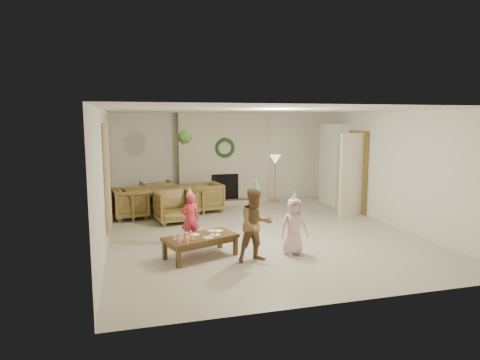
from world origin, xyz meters
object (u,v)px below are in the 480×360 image
object	(u,v)px
dining_chair_right	(205,197)
dining_chair_near	(174,207)
dining_table	(165,202)
dining_chair_left	(131,203)
coffee_table_top	(201,237)
child_pink	(294,226)
child_red	(190,219)
child_plaid	(256,225)
dining_chair_far	(157,195)

from	to	relation	value
dining_chair_right	dining_chair_near	bearing A→B (deg)	-51.34
dining_table	dining_chair_left	xyz separation A→B (m)	(-0.81, -0.13, 0.03)
dining_chair_left	dining_chair_right	xyz separation A→B (m)	(1.83, 0.28, 0.00)
dining_chair_near	dining_chair_right	size ratio (longest dim) A/B	1.00
coffee_table_top	child_pink	world-z (taller)	child_pink
dining_chair_left	coffee_table_top	xyz separation A→B (m)	(1.11, -3.23, -0.02)
dining_chair_left	child_pink	world-z (taller)	child_pink
dining_chair_right	child_pink	bearing A→B (deg)	4.07
child_red	coffee_table_top	bearing A→B (deg)	85.50
dining_chair_right	child_plaid	world-z (taller)	child_plaid
child_red	child_plaid	distance (m)	1.52
child_plaid	child_pink	world-z (taller)	child_plaid
coffee_table_top	child_plaid	world-z (taller)	child_plaid
dining_table	child_pink	bearing A→B (deg)	-71.31
dining_chair_left	child_plaid	world-z (taller)	child_plaid
child_plaid	child_pink	xyz separation A→B (m)	(0.75, 0.18, -0.12)
dining_chair_right	coffee_table_top	bearing A→B (deg)	-20.50
dining_chair_near	dining_chair_far	distance (m)	1.65
dining_chair_near	child_red	distance (m)	1.76
dining_chair_right	coffee_table_top	size ratio (longest dim) A/B	0.66
dining_chair_far	child_red	distance (m)	3.40
dining_table	coffee_table_top	distance (m)	3.37
dining_table	dining_chair_right	distance (m)	1.03
dining_table	child_plaid	size ratio (longest dim) A/B	1.53
dining_chair_left	child_plaid	size ratio (longest dim) A/B	0.65
dining_chair_left	child_red	world-z (taller)	child_red
dining_chair_far	child_pink	size ratio (longest dim) A/B	0.81
coffee_table_top	dining_chair_left	bearing A→B (deg)	88.23
coffee_table_top	child_pink	distance (m)	1.62
dining_chair_far	child_plaid	bearing A→B (deg)	96.47
dining_chair_right	child_plaid	distance (m)	3.96
coffee_table_top	child_red	xyz separation A→B (m)	(-0.06, 0.79, 0.14)
coffee_table_top	child_pink	xyz separation A→B (m)	(1.59, -0.25, 0.15)
child_plaid	dining_chair_far	bearing A→B (deg)	98.40
dining_chair_far	coffee_table_top	size ratio (longest dim) A/B	0.66
dining_chair_far	child_pink	world-z (taller)	child_pink
dining_chair_near	dining_chair_left	size ratio (longest dim) A/B	1.00
coffee_table_top	child_red	bearing A→B (deg)	73.35
dining_chair_right	child_pink	world-z (taller)	child_pink
child_red	child_plaid	xyz separation A→B (m)	(0.90, -1.22, 0.13)
dining_table	dining_chair_far	world-z (taller)	dining_chair_far
dining_table	dining_chair_left	distance (m)	0.82
dining_chair_far	child_pink	distance (m)	4.86
dining_chair_right	dining_table	bearing A→B (deg)	-90.00
dining_chair_far	dining_chair_right	bearing A→B (deg)	141.34
dining_chair_near	child_red	world-z (taller)	child_red
child_red	child_pink	xyz separation A→B (m)	(1.64, -1.04, 0.01)
coffee_table_top	dining_table	bearing A→B (deg)	74.31
coffee_table_top	dining_chair_right	bearing A→B (deg)	57.67
child_red	child_plaid	world-z (taller)	child_plaid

